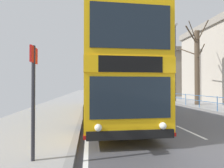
{
  "coord_description": "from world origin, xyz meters",
  "views": [
    {
      "loc": [
        -3.87,
        -3.66,
        1.77
      ],
      "look_at": [
        -2.57,
        6.22,
        1.9
      ],
      "focal_mm": 27.53,
      "sensor_mm": 36.0,
      "label": 1
    }
  ],
  "objects_px": {
    "background_building_00": "(171,75)",
    "bus_stop_sign_near": "(33,89)",
    "double_decker_bus_main": "(110,78)",
    "background_building_02": "(158,77)",
    "bare_tree_far_00": "(197,66)",
    "street_lamp_far_side": "(175,57)",
    "bare_tree_far_01": "(131,83)"
  },
  "relations": [
    {
      "from": "background_building_00",
      "to": "bus_stop_sign_near",
      "type": "bearing_deg",
      "value": -120.71
    },
    {
      "from": "double_decker_bus_main",
      "to": "background_building_02",
      "type": "bearing_deg",
      "value": 63.95
    },
    {
      "from": "bare_tree_far_00",
      "to": "street_lamp_far_side",
      "type": "bearing_deg",
      "value": 94.79
    },
    {
      "from": "bus_stop_sign_near",
      "to": "bare_tree_far_01",
      "type": "bearing_deg",
      "value": 72.85
    },
    {
      "from": "street_lamp_far_side",
      "to": "background_building_02",
      "type": "bearing_deg",
      "value": 70.59
    },
    {
      "from": "background_building_00",
      "to": "bare_tree_far_01",
      "type": "bearing_deg",
      "value": 163.7
    },
    {
      "from": "bus_stop_sign_near",
      "to": "bare_tree_far_00",
      "type": "distance_m",
      "value": 15.03
    },
    {
      "from": "street_lamp_far_side",
      "to": "bare_tree_far_01",
      "type": "relative_size",
      "value": 1.76
    },
    {
      "from": "background_building_02",
      "to": "bus_stop_sign_near",
      "type": "bearing_deg",
      "value": -115.49
    },
    {
      "from": "bare_tree_far_01",
      "to": "background_building_02",
      "type": "bearing_deg",
      "value": 43.41
    },
    {
      "from": "bus_stop_sign_near",
      "to": "double_decker_bus_main",
      "type": "bearing_deg",
      "value": 68.3
    },
    {
      "from": "background_building_02",
      "to": "double_decker_bus_main",
      "type": "bearing_deg",
      "value": -116.05
    },
    {
      "from": "background_building_00",
      "to": "background_building_02",
      "type": "distance_m",
      "value": 13.06
    },
    {
      "from": "bare_tree_far_00",
      "to": "background_building_02",
      "type": "distance_m",
      "value": 37.4
    },
    {
      "from": "bare_tree_far_00",
      "to": "bare_tree_far_01",
      "type": "relative_size",
      "value": 1.48
    },
    {
      "from": "bus_stop_sign_near",
      "to": "background_building_02",
      "type": "height_order",
      "value": "background_building_02"
    },
    {
      "from": "street_lamp_far_side",
      "to": "background_building_00",
      "type": "distance_m",
      "value": 21.51
    },
    {
      "from": "bare_tree_far_00",
      "to": "bare_tree_far_01",
      "type": "height_order",
      "value": "bare_tree_far_00"
    },
    {
      "from": "bare_tree_far_00",
      "to": "background_building_00",
      "type": "xyz_separation_m",
      "value": [
        8.86,
        22.84,
        0.76
      ]
    },
    {
      "from": "bus_stop_sign_near",
      "to": "street_lamp_far_side",
      "type": "xyz_separation_m",
      "value": [
        10.53,
        13.64,
        3.3
      ]
    },
    {
      "from": "bus_stop_sign_near",
      "to": "background_building_00",
      "type": "relative_size",
      "value": 0.14
    },
    {
      "from": "double_decker_bus_main",
      "to": "bare_tree_far_01",
      "type": "bearing_deg",
      "value": 73.81
    },
    {
      "from": "double_decker_bus_main",
      "to": "background_building_00",
      "type": "xyz_separation_m",
      "value": [
        17.26,
        27.07,
        2.12
      ]
    },
    {
      "from": "bare_tree_far_00",
      "to": "background_building_02",
      "type": "xyz_separation_m",
      "value": [
        11.11,
        35.7,
        0.89
      ]
    },
    {
      "from": "street_lamp_far_side",
      "to": "bare_tree_far_01",
      "type": "xyz_separation_m",
      "value": [
        0.47,
        22.0,
        -2.39
      ]
    },
    {
      "from": "double_decker_bus_main",
      "to": "street_lamp_far_side",
      "type": "height_order",
      "value": "street_lamp_far_side"
    },
    {
      "from": "bare_tree_far_00",
      "to": "bare_tree_far_01",
      "type": "bearing_deg",
      "value": 89.57
    },
    {
      "from": "background_building_02",
      "to": "bare_tree_far_00",
      "type": "bearing_deg",
      "value": -107.29
    },
    {
      "from": "bare_tree_far_01",
      "to": "background_building_00",
      "type": "relative_size",
      "value": 0.26
    },
    {
      "from": "double_decker_bus_main",
      "to": "background_building_02",
      "type": "height_order",
      "value": "background_building_02"
    },
    {
      "from": "bus_stop_sign_near",
      "to": "bare_tree_far_00",
      "type": "relative_size",
      "value": 0.35
    },
    {
      "from": "street_lamp_far_side",
      "to": "bare_tree_far_00",
      "type": "relative_size",
      "value": 1.19
    }
  ]
}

